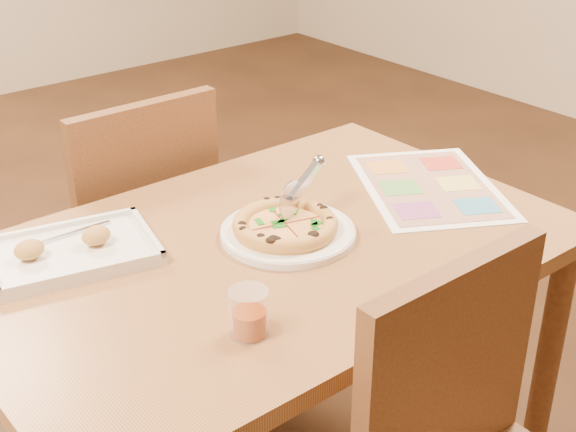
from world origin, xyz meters
TOP-DOWN VIEW (x-y plane):
  - dining_table at (0.00, 0.00)m, footprint 1.30×0.85m
  - chair_far at (-0.00, 0.60)m, footprint 0.42×0.42m
  - plate at (0.06, -0.00)m, footprint 0.36×0.36m
  - pizza at (0.05, 0.00)m, footprint 0.23×0.23m
  - pizza_cutter at (0.12, 0.03)m, footprint 0.16×0.06m
  - appetizer_tray at (-0.35, 0.21)m, footprint 0.38×0.30m
  - glass_tumbler at (-0.23, -0.24)m, footprint 0.07×0.07m
  - menu at (0.49, -0.03)m, footprint 0.50×0.54m

SIDE VIEW (x-z plane):
  - chair_far at x=0.00m, z-range 0.33..0.80m
  - dining_table at x=0.00m, z-range 0.27..0.99m
  - menu at x=0.49m, z-range 0.72..0.72m
  - plate at x=0.06m, z-range 0.72..0.74m
  - appetizer_tray at x=-0.35m, z-range 0.70..0.76m
  - pizza at x=0.05m, z-range 0.73..0.77m
  - glass_tumbler at x=-0.23m, z-range 0.71..0.80m
  - pizza_cutter at x=0.12m, z-range 0.76..0.86m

